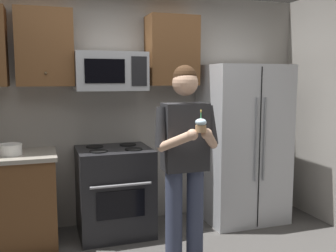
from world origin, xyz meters
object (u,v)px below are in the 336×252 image
(oven_range, at_px, (115,191))
(person, at_px, (185,155))
(cupcake, at_px, (201,125))
(bowl_large_white, at_px, (10,149))
(microwave, at_px, (110,71))
(refrigerator, at_px, (243,143))

(oven_range, height_order, person, person)
(oven_range, height_order, cupcake, cupcake)
(oven_range, bearing_deg, bowl_large_white, -178.44)
(cupcake, bearing_deg, person, 90.00)
(person, distance_m, cupcake, 0.44)
(microwave, distance_m, person, 1.33)
(cupcake, bearing_deg, oven_range, 110.46)
(refrigerator, bearing_deg, oven_range, 178.50)
(oven_range, distance_m, microwave, 1.26)
(person, height_order, cupcake, person)
(microwave, xyz_separation_m, cupcake, (0.46, -1.34, -0.43))
(person, bearing_deg, oven_range, 117.05)
(microwave, bearing_deg, cupcake, -71.23)
(oven_range, distance_m, person, 1.14)
(cupcake, bearing_deg, microwave, 108.77)
(bowl_large_white, bearing_deg, person, -30.62)
(bowl_large_white, relative_size, person, 0.13)
(refrigerator, height_order, cupcake, refrigerator)
(oven_range, height_order, microwave, microwave)
(refrigerator, relative_size, bowl_large_white, 7.80)
(bowl_large_white, xyz_separation_m, cupcake, (1.46, -1.19, 0.32))
(refrigerator, bearing_deg, person, -140.73)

